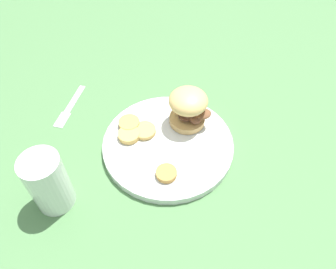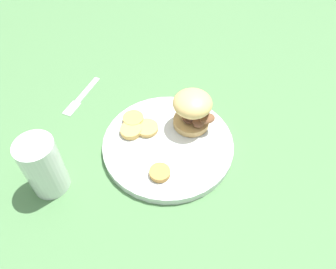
{
  "view_description": "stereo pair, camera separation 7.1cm",
  "coord_description": "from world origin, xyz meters",
  "px_view_note": "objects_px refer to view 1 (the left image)",
  "views": [
    {
      "loc": [
        -0.05,
        0.45,
        0.59
      ],
      "look_at": [
        0.0,
        0.0,
        0.04
      ],
      "focal_mm": 35.0,
      "sensor_mm": 36.0,
      "label": 1
    },
    {
      "loc": [
        -0.12,
        0.44,
        0.59
      ],
      "look_at": [
        0.0,
        0.0,
        0.04
      ],
      "focal_mm": 35.0,
      "sensor_mm": 36.0,
      "label": 2
    }
  ],
  "objects_px": {
    "sandwich": "(189,107)",
    "drinking_glass": "(48,182)",
    "fork": "(70,106)",
    "dinner_plate": "(168,144)"
  },
  "relations": [
    {
      "from": "fork",
      "to": "drinking_glass",
      "type": "relative_size",
      "value": 1.14
    },
    {
      "from": "sandwich",
      "to": "fork",
      "type": "relative_size",
      "value": 0.68
    },
    {
      "from": "fork",
      "to": "drinking_glass",
      "type": "bearing_deg",
      "value": 101.05
    },
    {
      "from": "drinking_glass",
      "to": "dinner_plate",
      "type": "bearing_deg",
      "value": -143.18
    },
    {
      "from": "sandwich",
      "to": "drinking_glass",
      "type": "height_order",
      "value": "drinking_glass"
    },
    {
      "from": "dinner_plate",
      "to": "fork",
      "type": "distance_m",
      "value": 0.28
    },
    {
      "from": "dinner_plate",
      "to": "fork",
      "type": "height_order",
      "value": "dinner_plate"
    },
    {
      "from": "sandwich",
      "to": "drinking_glass",
      "type": "distance_m",
      "value": 0.33
    },
    {
      "from": "sandwich",
      "to": "drinking_glass",
      "type": "relative_size",
      "value": 0.78
    },
    {
      "from": "dinner_plate",
      "to": "drinking_glass",
      "type": "bearing_deg",
      "value": 36.82
    }
  ]
}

